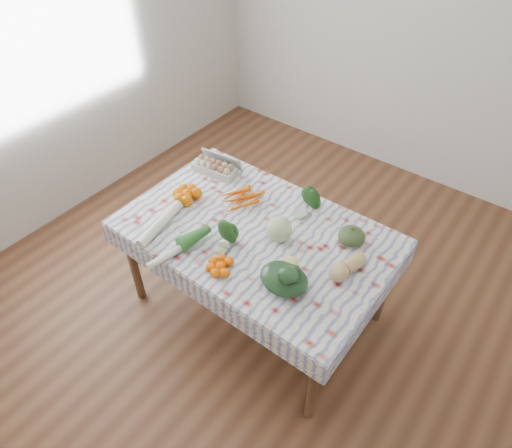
# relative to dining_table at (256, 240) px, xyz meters

# --- Properties ---
(ground) EXTENTS (4.50, 4.50, 0.00)m
(ground) POSITION_rel_dining_table_xyz_m (0.00, 0.00, -0.68)
(ground) COLOR #58321E
(ground) RESTS_ON ground
(wall_back) EXTENTS (4.00, 0.04, 2.80)m
(wall_back) POSITION_rel_dining_table_xyz_m (0.00, 2.25, 0.72)
(wall_back) COLOR silver
(wall_back) RESTS_ON ground
(dining_table) EXTENTS (1.60, 1.00, 0.75)m
(dining_table) POSITION_rel_dining_table_xyz_m (0.00, 0.00, 0.00)
(dining_table) COLOR brown
(dining_table) RESTS_ON ground
(tablecloth) EXTENTS (1.66, 1.06, 0.01)m
(tablecloth) POSITION_rel_dining_table_xyz_m (0.00, 0.00, 0.08)
(tablecloth) COLOR white
(tablecloth) RESTS_ON dining_table
(egg_carton) EXTENTS (0.34, 0.17, 0.09)m
(egg_carton) POSITION_rel_dining_table_xyz_m (-0.60, 0.29, 0.13)
(egg_carton) COLOR #B7B8B3
(egg_carton) RESTS_ON tablecloth
(carrot_bunch) EXTENTS (0.30, 0.28, 0.05)m
(carrot_bunch) POSITION_rel_dining_table_xyz_m (-0.25, 0.14, 0.11)
(carrot_bunch) COLOR #F86204
(carrot_bunch) RESTS_ON tablecloth
(kale_bunch) EXTENTS (0.17, 0.15, 0.14)m
(kale_bunch) POSITION_rel_dining_table_xyz_m (0.16, 0.34, 0.15)
(kale_bunch) COLOR #183D13
(kale_bunch) RESTS_ON tablecloth
(kabocha_squash) EXTENTS (0.19, 0.19, 0.11)m
(kabocha_squash) POSITION_rel_dining_table_xyz_m (0.51, 0.27, 0.14)
(kabocha_squash) COLOR #395126
(kabocha_squash) RESTS_ON tablecloth
(cabbage) EXTENTS (0.21, 0.21, 0.16)m
(cabbage) POSITION_rel_dining_table_xyz_m (0.15, 0.03, 0.16)
(cabbage) COLOR #B7D690
(cabbage) RESTS_ON tablecloth
(butternut_squash) EXTENTS (0.16, 0.25, 0.11)m
(butternut_squash) POSITION_rel_dining_table_xyz_m (0.61, 0.04, 0.14)
(butternut_squash) COLOR tan
(butternut_squash) RESTS_ON tablecloth
(orange_cluster) EXTENTS (0.26, 0.26, 0.08)m
(orange_cluster) POSITION_rel_dining_table_xyz_m (-0.55, -0.04, 0.12)
(orange_cluster) COLOR orange
(orange_cluster) RESTS_ON tablecloth
(broccoli) EXTENTS (0.19, 0.19, 0.11)m
(broccoli) POSITION_rel_dining_table_xyz_m (-0.07, -0.19, 0.14)
(broccoli) COLOR #224E1D
(broccoli) RESTS_ON tablecloth
(mandarin_cluster) EXTENTS (0.25, 0.25, 0.06)m
(mandarin_cluster) POSITION_rel_dining_table_xyz_m (0.03, -0.37, 0.11)
(mandarin_cluster) COLOR #FF6200
(mandarin_cluster) RESTS_ON tablecloth
(grapefruit) EXTENTS (0.11, 0.11, 0.11)m
(grapefruit) POSITION_rel_dining_table_xyz_m (0.36, -0.15, 0.14)
(grapefruit) COLOR #F0EB80
(grapefruit) RESTS_ON tablecloth
(spinach_bag) EXTENTS (0.32, 0.28, 0.12)m
(spinach_bag) POSITION_rel_dining_table_xyz_m (0.39, -0.26, 0.14)
(spinach_bag) COLOR black
(spinach_bag) RESTS_ON tablecloth
(daikon) EXTENTS (0.15, 0.44, 0.06)m
(daikon) POSITION_rel_dining_table_xyz_m (-0.49, -0.34, 0.11)
(daikon) COLOR white
(daikon) RESTS_ON tablecloth
(leek) EXTENTS (0.13, 0.43, 0.05)m
(leek) POSITION_rel_dining_table_xyz_m (-0.25, -0.42, 0.11)
(leek) COLOR silver
(leek) RESTS_ON tablecloth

